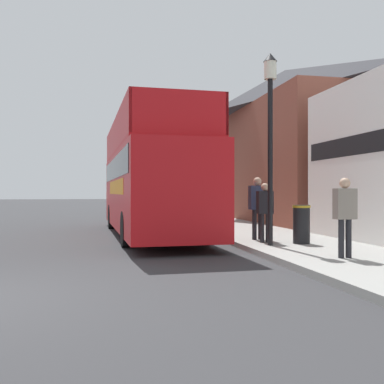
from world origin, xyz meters
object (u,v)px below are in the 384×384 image
at_px(lamp_post_second, 195,149).
at_px(parked_car_ahead_of_bus, 148,208).
at_px(pedestrian_nearest, 345,210).
at_px(litter_bin, 301,223).
at_px(tour_bus, 150,184).
at_px(lamp_post_nearest, 270,113).
at_px(pedestrian_second, 265,207).
at_px(pedestrian_third, 257,202).

bearing_deg(lamp_post_second, parked_car_ahead_of_bus, 108.69).
bearing_deg(pedestrian_nearest, litter_bin, 84.11).
relative_size(tour_bus, litter_bin, 10.63).
height_order(lamp_post_nearest, litter_bin, lamp_post_nearest).
bearing_deg(lamp_post_second, pedestrian_second, -87.04).
bearing_deg(pedestrian_third, pedestrian_nearest, -82.00).
relative_size(pedestrian_third, lamp_post_second, 0.39).
distance_m(tour_bus, lamp_post_second, 4.20).
bearing_deg(lamp_post_nearest, pedestrian_third, 83.62).
relative_size(pedestrian_nearest, pedestrian_third, 0.93).
relative_size(parked_car_ahead_of_bus, lamp_post_nearest, 0.84).
bearing_deg(litter_bin, pedestrian_third, 124.07).
bearing_deg(lamp_post_nearest, parked_car_ahead_of_bus, 98.33).
xyz_separation_m(tour_bus, litter_bin, (3.53, -4.54, -1.12)).
relative_size(tour_bus, pedestrian_second, 6.75).
height_order(parked_car_ahead_of_bus, lamp_post_second, lamp_post_second).
relative_size(pedestrian_nearest, litter_bin, 1.63).
bearing_deg(pedestrian_third, pedestrian_second, -94.48).
xyz_separation_m(parked_car_ahead_of_bus, litter_bin, (2.78, -12.27, -0.02)).
bearing_deg(pedestrian_nearest, lamp_post_second, 95.36).
relative_size(parked_car_ahead_of_bus, pedestrian_nearest, 2.50).
bearing_deg(pedestrian_nearest, tour_bus, 114.57).
xyz_separation_m(pedestrian_third, lamp_post_second, (-0.43, 6.52, 2.11)).
relative_size(pedestrian_third, litter_bin, 1.75).
xyz_separation_m(pedestrian_nearest, lamp_post_second, (-0.97, 10.30, 2.19)).
xyz_separation_m(pedestrian_third, lamp_post_nearest, (-0.15, -1.37, 2.31)).
height_order(tour_bus, parked_car_ahead_of_bus, tour_bus).
xyz_separation_m(parked_car_ahead_of_bus, pedestrian_third, (1.98, -11.08, 0.52)).
relative_size(parked_car_ahead_of_bus, litter_bin, 4.07).
bearing_deg(litter_bin, pedestrian_second, 153.13).
bearing_deg(lamp_post_nearest, litter_bin, 11.38).
bearing_deg(pedestrian_second, litter_bin, -26.87).
xyz_separation_m(tour_bus, parked_car_ahead_of_bus, (0.76, 7.72, -1.11)).
distance_m(lamp_post_nearest, lamp_post_second, 7.90).
relative_size(pedestrian_nearest, lamp_post_nearest, 0.34).
bearing_deg(tour_bus, parked_car_ahead_of_bus, 82.46).
distance_m(pedestrian_second, litter_bin, 1.05).
distance_m(pedestrian_second, lamp_post_second, 7.61).
bearing_deg(pedestrian_third, parked_car_ahead_of_bus, 100.12).
bearing_deg(tour_bus, lamp_post_nearest, -63.35).
xyz_separation_m(parked_car_ahead_of_bus, lamp_post_second, (1.54, -4.56, 2.63)).
relative_size(tour_bus, pedestrian_third, 6.06).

